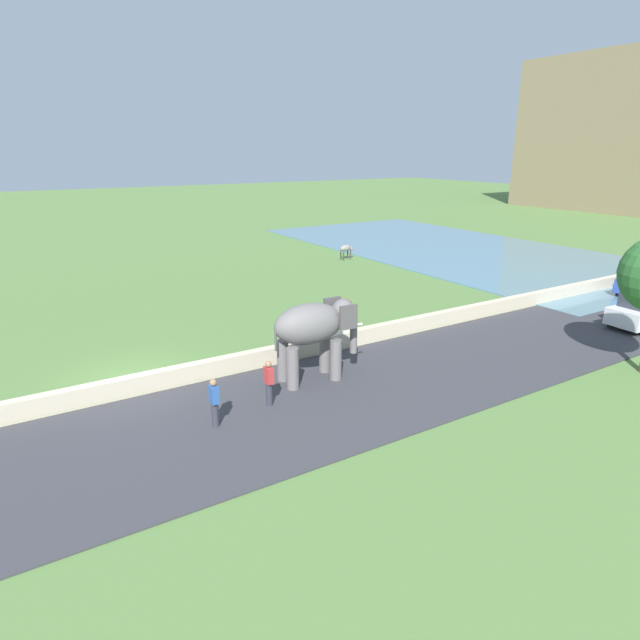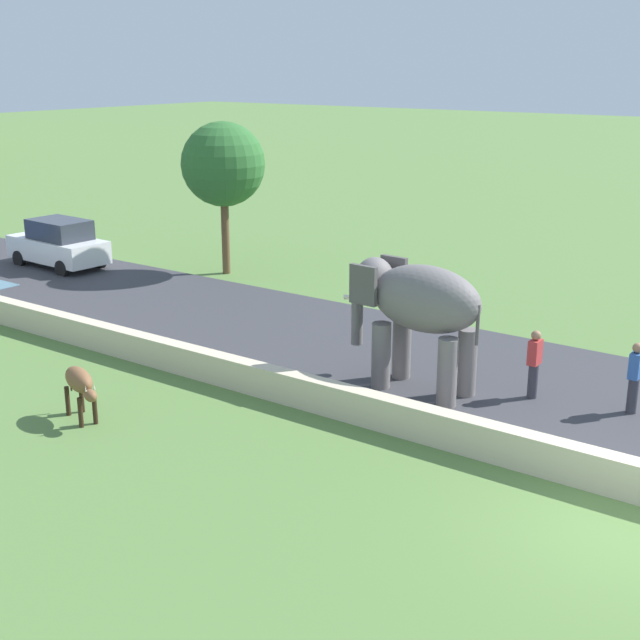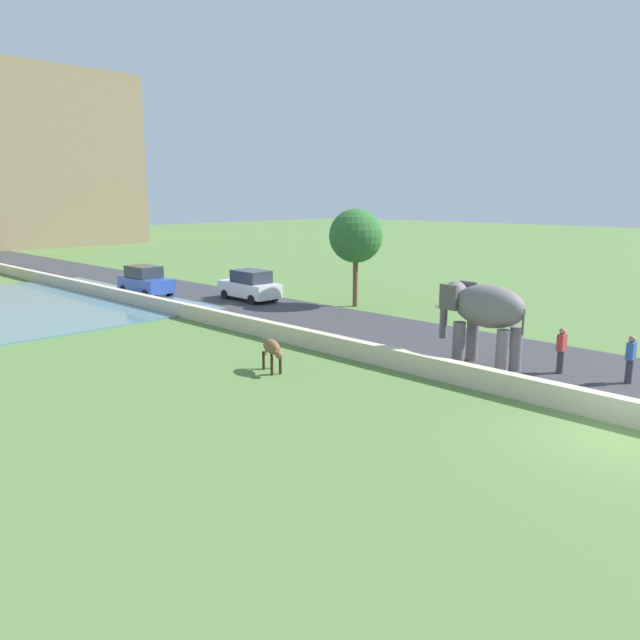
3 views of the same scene
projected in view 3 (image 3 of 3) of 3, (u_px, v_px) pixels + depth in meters
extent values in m
plane|color=#567A3D|center=(620.00, 440.00, 15.17)|extent=(220.00, 220.00, 0.00)
cube|color=#38383D|center=(257.00, 310.00, 32.33)|extent=(7.00, 120.00, 0.06)
cube|color=beige|center=(222.00, 319.00, 28.23)|extent=(0.40, 110.00, 0.71)
ellipsoid|color=slate|center=(489.00, 306.00, 20.98)|extent=(1.57, 2.79, 1.50)
cylinder|color=slate|center=(459.00, 344.00, 21.63)|extent=(0.44, 0.44, 1.60)
cylinder|color=slate|center=(472.00, 340.00, 22.18)|extent=(0.44, 0.44, 1.60)
cylinder|color=slate|center=(502.00, 353.00, 20.35)|extent=(0.44, 0.44, 1.60)
cylinder|color=slate|center=(516.00, 349.00, 20.91)|extent=(0.44, 0.44, 1.60)
ellipsoid|color=slate|center=(455.00, 296.00, 21.97)|extent=(1.06, 0.96, 1.10)
cube|color=#504C4C|center=(448.00, 297.00, 21.47)|extent=(0.17, 0.71, 0.90)
cube|color=#504C4C|center=(468.00, 294.00, 22.26)|extent=(0.17, 0.71, 0.90)
cylinder|color=slate|center=(443.00, 318.00, 22.49)|extent=(0.28, 0.28, 1.50)
cone|color=silver|center=(442.00, 307.00, 22.21)|extent=(0.16, 0.56, 0.17)
cone|color=silver|center=(449.00, 306.00, 22.50)|extent=(0.16, 0.56, 0.17)
cylinder|color=#504C4C|center=(523.00, 322.00, 20.09)|extent=(0.08, 0.08, 0.90)
cylinder|color=#33333D|center=(560.00, 363.00, 20.60)|extent=(0.22, 0.22, 0.85)
cube|color=#B73333|center=(562.00, 342.00, 20.46)|extent=(0.36, 0.22, 0.56)
sphere|color=#997051|center=(563.00, 331.00, 20.38)|extent=(0.22, 0.22, 0.22)
cylinder|color=#33333D|center=(629.00, 372.00, 19.48)|extent=(0.22, 0.22, 0.85)
cube|color=#2D569E|center=(631.00, 351.00, 19.34)|extent=(0.36, 0.22, 0.56)
sphere|color=#997051|center=(632.00, 339.00, 19.26)|extent=(0.22, 0.22, 0.22)
cube|color=white|center=(249.00, 289.00, 35.06)|extent=(1.88, 4.07, 0.80)
cube|color=#2D333D|center=(251.00, 276.00, 34.77)|extent=(1.54, 2.26, 0.70)
cylinder|color=black|center=(225.00, 295.00, 35.53)|extent=(0.21, 0.61, 0.60)
cylinder|color=black|center=(247.00, 292.00, 36.61)|extent=(0.21, 0.61, 0.60)
cylinder|color=black|center=(252.00, 300.00, 33.67)|extent=(0.21, 0.61, 0.60)
cylinder|color=black|center=(274.00, 297.00, 34.76)|extent=(0.21, 0.61, 0.60)
cube|color=#2D4CA8|center=(146.00, 284.00, 36.98)|extent=(1.71, 4.00, 0.80)
cube|color=#2D333D|center=(144.00, 272.00, 36.96)|extent=(1.45, 2.20, 0.70)
cylinder|color=black|center=(170.00, 291.00, 36.74)|extent=(0.18, 0.60, 0.60)
cylinder|color=black|center=(146.00, 294.00, 35.60)|extent=(0.18, 0.60, 0.60)
cylinder|color=black|center=(147.00, 287.00, 38.51)|extent=(0.18, 0.60, 0.60)
cylinder|color=black|center=(124.00, 290.00, 37.37)|extent=(0.18, 0.60, 0.60)
ellipsoid|color=brown|center=(272.00, 346.00, 20.86)|extent=(0.78, 1.18, 0.50)
cylinder|color=#302014|center=(280.00, 365.00, 20.70)|extent=(0.10, 0.10, 0.65)
cylinder|color=#302014|center=(272.00, 366.00, 20.57)|extent=(0.10, 0.10, 0.65)
cylinder|color=#302014|center=(272.00, 359.00, 21.38)|extent=(0.10, 0.10, 0.65)
cylinder|color=#302014|center=(264.00, 360.00, 21.24)|extent=(0.10, 0.10, 0.65)
ellipsoid|color=brown|center=(279.00, 355.00, 20.33)|extent=(0.36, 0.46, 0.26)
cone|color=beige|center=(281.00, 350.00, 20.34)|extent=(0.04, 0.04, 0.12)
cone|color=beige|center=(276.00, 350.00, 20.26)|extent=(0.04, 0.04, 0.12)
cylinder|color=#302014|center=(266.00, 349.00, 21.37)|extent=(0.04, 0.04, 0.45)
cylinder|color=brown|center=(355.00, 281.00, 33.19)|extent=(0.28, 0.28, 2.85)
sphere|color=#2D662D|center=(356.00, 236.00, 32.70)|extent=(2.92, 2.92, 2.92)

